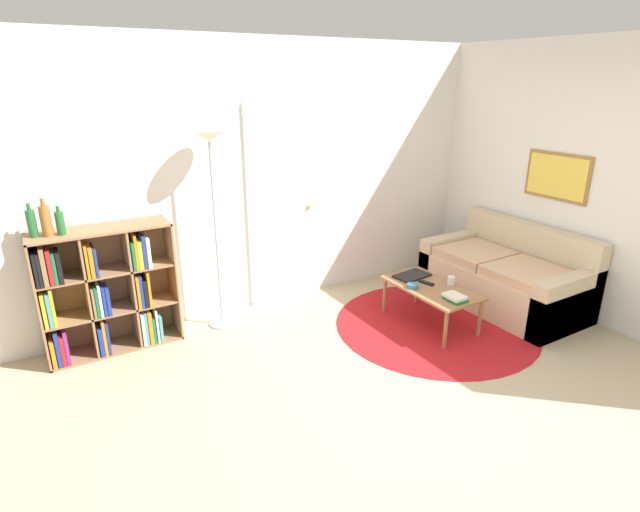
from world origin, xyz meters
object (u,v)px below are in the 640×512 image
object	(u,v)px
coffee_table	(431,290)
cup	(451,280)
bottle_middle	(46,220)
floor_lamp	(211,163)
couch	(507,277)
bottle_right	(60,223)
bottle_left	(32,223)
bookshelf	(105,292)
bowl	(413,286)
laptop	(412,276)

from	to	relation	value
coffee_table	cup	size ratio (longest dim) A/B	11.96
cup	bottle_middle	world-z (taller)	bottle_middle
floor_lamp	couch	bearing A→B (deg)	-21.23
bottle_right	coffee_table	bearing A→B (deg)	-19.74
bottle_left	bottle_middle	bearing A→B (deg)	-15.02
bookshelf	cup	bearing A→B (deg)	-21.31
couch	bowl	size ratio (longest dim) A/B	14.60
laptop	bottle_middle	world-z (taller)	bottle_middle
bowl	cup	size ratio (longest dim) A/B	1.41
cup	bottle_left	world-z (taller)	bottle_left
floor_lamp	coffee_table	bearing A→B (deg)	-30.35
couch	laptop	bearing A→B (deg)	161.19
bookshelf	bottle_middle	bearing A→B (deg)	-178.86
laptop	bottle_middle	xyz separation A→B (m)	(-3.04, 0.78, 0.82)
coffee_table	cup	xyz separation A→B (m)	(0.20, -0.05, 0.08)
bookshelf	couch	size ratio (longest dim) A/B	0.68
bottle_left	couch	bearing A→B (deg)	-15.54
laptop	coffee_table	bearing A→B (deg)	-91.92
floor_lamp	coffee_table	world-z (taller)	floor_lamp
laptop	cup	world-z (taller)	cup
couch	cup	bearing A→B (deg)	-179.97
floor_lamp	bottle_left	xyz separation A→B (m)	(-1.41, 0.09, -0.35)
bottle_middle	bottle_right	size ratio (longest dim) A/B	1.29
floor_lamp	bottle_left	size ratio (longest dim) A/B	6.86
floor_lamp	couch	size ratio (longest dim) A/B	1.13
bookshelf	coffee_table	bearing A→B (deg)	-21.75
coffee_table	bookshelf	bearing A→B (deg)	158.25
couch	bottle_middle	world-z (taller)	bottle_middle
bowl	bottle_left	bearing A→B (deg)	160.91
bowl	bottle_middle	bearing A→B (deg)	160.78
coffee_table	bottle_middle	xyz separation A→B (m)	(-3.03, 1.07, 0.87)
laptop	bottle_middle	size ratio (longest dim) A/B	1.25
cup	bottle_left	bearing A→B (deg)	160.92
coffee_table	laptop	world-z (taller)	laptop
bowl	bottle_right	size ratio (longest dim) A/B	0.48
laptop	bowl	world-z (taller)	bowl
bottle_left	bottle_right	bearing A→B (deg)	-12.90
bowl	cup	bearing A→B (deg)	-19.04
floor_lamp	coffee_table	xyz separation A→B (m)	(1.72, -1.00, -1.20)
cup	bottle_middle	distance (m)	3.50
couch	bowl	xyz separation A→B (m)	(-1.17, 0.13, 0.12)
bookshelf	couch	bearing A→B (deg)	-16.95
bookshelf	laptop	xyz separation A→B (m)	(2.71, -0.79, -0.14)
floor_lamp	laptop	world-z (taller)	floor_lamp
couch	laptop	xyz separation A→B (m)	(-1.00, 0.34, 0.11)
laptop	floor_lamp	bearing A→B (deg)	157.41
coffee_table	bottle_left	world-z (taller)	bottle_left
coffee_table	cup	world-z (taller)	cup
couch	bottle_left	bearing A→B (deg)	164.46
bowl	coffee_table	bearing A→B (deg)	-23.61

